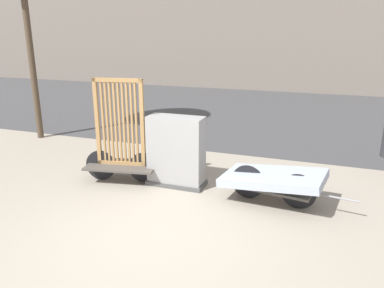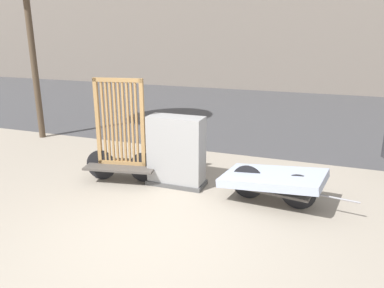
% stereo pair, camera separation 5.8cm
% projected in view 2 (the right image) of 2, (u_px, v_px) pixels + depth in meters
% --- Properties ---
extents(ground_plane, '(60.00, 60.00, 0.00)m').
position_uv_depth(ground_plane, '(150.00, 238.00, 5.29)').
color(ground_plane, gray).
extents(road_strip, '(56.00, 10.08, 0.01)m').
position_uv_depth(road_strip, '(263.00, 112.00, 13.46)').
color(road_strip, '#424244').
rests_on(road_strip, ground_plane).
extents(bike_cart_with_bedframe, '(2.07, 0.94, 1.99)m').
position_uv_depth(bike_cart_with_bedframe, '(122.00, 147.00, 7.13)').
color(bike_cart_with_bedframe, '#4C4742').
rests_on(bike_cart_with_bedframe, ground_plane).
extents(bike_cart_with_mattress, '(2.25, 1.17, 0.62)m').
position_uv_depth(bike_cart_with_mattress, '(273.00, 180.00, 6.25)').
color(bike_cart_with_mattress, '#4C4742').
rests_on(bike_cart_with_mattress, ground_plane).
extents(utility_cabinet, '(1.09, 0.49, 1.32)m').
position_uv_depth(utility_cabinet, '(176.00, 153.00, 6.96)').
color(utility_cabinet, '#4C4C4C').
rests_on(utility_cabinet, ground_plane).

